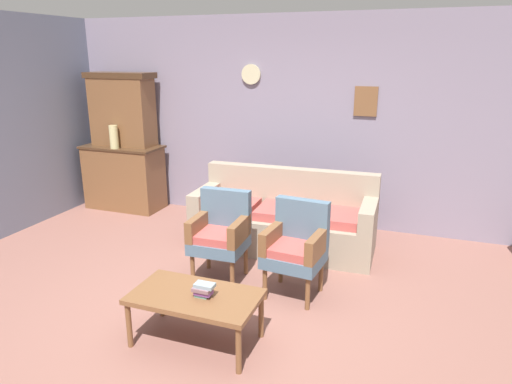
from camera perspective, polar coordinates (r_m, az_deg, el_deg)
The scene contains 10 objects.
ground_plane at distance 4.26m, azimuth -5.45°, elevation -14.66°, with size 7.68×7.68×0.00m, color #84564C.
wall_back_with_decor at distance 6.17m, azimuth 4.86°, elevation 8.63°, with size 6.40×0.09×2.70m.
side_cabinet at distance 7.09m, azimuth -15.89°, elevation 1.79°, with size 1.16×0.55×0.93m.
cabinet_upper_hutch at distance 6.97m, azimuth -16.15°, elevation 9.79°, with size 0.99×0.38×1.03m.
vase_on_cabinet at distance 6.81m, azimuth -17.10°, elevation 6.50°, with size 0.12×0.12×0.32m, color #CCC586.
floral_couch at distance 5.46m, azimuth 3.49°, elevation -3.57°, with size 2.11×0.86×0.90m.
armchair_near_cabinet at distance 4.67m, azimuth -4.36°, elevation -4.87°, with size 0.54×0.51×0.90m.
armchair_row_middle at distance 4.37m, azimuth 4.96°, elevation -6.47°, with size 0.56×0.54×0.90m.
coffee_table at distance 3.73m, azimuth -7.48°, elevation -12.98°, with size 1.00×0.56×0.42m.
book_stack_on_table at distance 3.64m, azimuth -6.50°, elevation -11.83°, with size 0.16×0.11×0.11m.
Camera 1 is at (1.62, -3.26, 2.21)m, focal length 32.48 mm.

